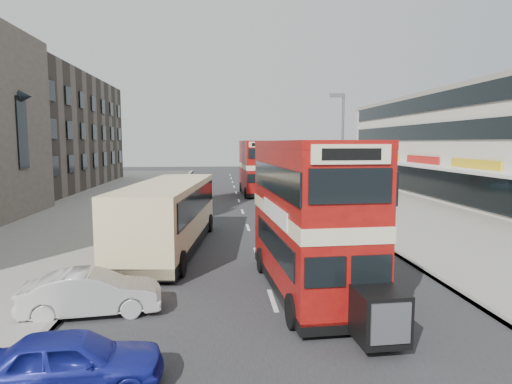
# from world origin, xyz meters

# --- Properties ---
(ground) EXTENTS (160.00, 160.00, 0.00)m
(ground) POSITION_xyz_m (0.00, 0.00, 0.00)
(ground) COLOR #28282B
(ground) RESTS_ON ground
(road_surface) EXTENTS (12.00, 90.00, 0.01)m
(road_surface) POSITION_xyz_m (0.00, 20.00, 0.01)
(road_surface) COLOR #28282B
(road_surface) RESTS_ON ground
(pavement_right) EXTENTS (12.00, 90.00, 0.15)m
(pavement_right) POSITION_xyz_m (12.00, 20.00, 0.07)
(pavement_right) COLOR gray
(pavement_right) RESTS_ON ground
(pavement_left) EXTENTS (12.00, 90.00, 0.15)m
(pavement_left) POSITION_xyz_m (-12.00, 20.00, 0.07)
(pavement_left) COLOR gray
(pavement_left) RESTS_ON ground
(kerb_left) EXTENTS (0.20, 90.00, 0.16)m
(kerb_left) POSITION_xyz_m (-6.10, 20.00, 0.07)
(kerb_left) COLOR gray
(kerb_left) RESTS_ON ground
(kerb_right) EXTENTS (0.20, 90.00, 0.16)m
(kerb_right) POSITION_xyz_m (6.10, 20.00, 0.07)
(kerb_right) COLOR gray
(kerb_right) RESTS_ON ground
(brick_terrace) EXTENTS (14.00, 28.00, 12.00)m
(brick_terrace) POSITION_xyz_m (-22.00, 38.00, 6.00)
(brick_terrace) COLOR #66594C
(brick_terrace) RESTS_ON ground
(commercial_row) EXTENTS (9.90, 46.20, 9.30)m
(commercial_row) POSITION_xyz_m (19.95, 22.00, 4.70)
(commercial_row) COLOR beige
(commercial_row) RESTS_ON ground
(street_lamp) EXTENTS (1.00, 0.20, 8.12)m
(street_lamp) POSITION_xyz_m (6.52, 18.00, 4.78)
(street_lamp) COLOR slate
(street_lamp) RESTS_ON ground
(bus_main) EXTENTS (2.92, 8.78, 4.81)m
(bus_main) POSITION_xyz_m (1.26, 2.70, 2.53)
(bus_main) COLOR black
(bus_main) RESTS_ON ground
(bus_second) EXTENTS (2.72, 8.93, 4.90)m
(bus_second) POSITION_xyz_m (1.79, 30.54, 2.58)
(bus_second) COLOR black
(bus_second) RESTS_ON ground
(coach) EXTENTS (3.84, 11.09, 2.88)m
(coach) POSITION_xyz_m (-3.95, 8.98, 1.70)
(coach) COLOR black
(coach) RESTS_ON ground
(car_left_near) EXTENTS (3.71, 1.81, 1.22)m
(car_left_near) POSITION_xyz_m (-4.58, -2.70, 0.61)
(car_left_near) COLOR #1B2399
(car_left_near) RESTS_ON ground
(car_left_front) EXTENTS (4.01, 1.85, 1.27)m
(car_left_front) POSITION_xyz_m (-5.29, 1.32, 0.64)
(car_left_front) COLOR beige
(car_left_front) RESTS_ON ground
(car_right_a) EXTENTS (4.36, 2.12, 1.22)m
(car_right_a) POSITION_xyz_m (4.46, 15.19, 0.61)
(car_right_a) COLOR #A71610
(car_right_a) RESTS_ON ground
(car_right_b) EXTENTS (4.77, 2.54, 1.28)m
(car_right_b) POSITION_xyz_m (5.44, 21.70, 0.64)
(car_right_b) COLOR #BC8312
(car_right_b) RESTS_ON ground
(car_right_c) EXTENTS (3.88, 1.81, 1.28)m
(car_right_c) POSITION_xyz_m (5.20, 30.18, 0.64)
(car_right_c) COLOR #5A9FB4
(car_right_c) RESTS_ON ground
(pedestrian_near) EXTENTS (0.61, 0.43, 1.62)m
(pedestrian_near) POSITION_xyz_m (7.85, 14.27, 0.96)
(pedestrian_near) COLOR gray
(pedestrian_near) RESTS_ON pavement_right
(pedestrian_far) EXTENTS (1.07, 0.69, 1.68)m
(pedestrian_far) POSITION_xyz_m (8.47, 30.34, 0.99)
(pedestrian_far) COLOR gray
(pedestrian_far) RESTS_ON pavement_right
(cyclist) EXTENTS (0.74, 1.68, 1.94)m
(cyclist) POSITION_xyz_m (4.91, 22.71, 0.65)
(cyclist) COLOR gray
(cyclist) RESTS_ON ground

